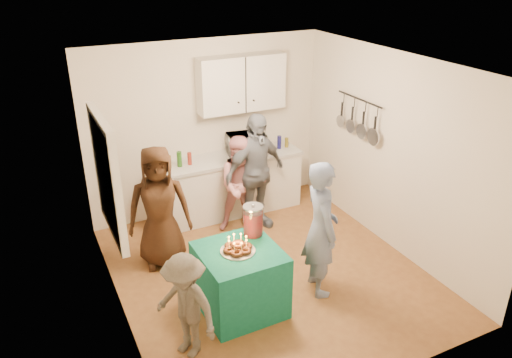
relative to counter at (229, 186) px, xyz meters
name	(u,v)px	position (x,y,z in m)	size (l,w,h in m)	color
floor	(268,272)	(-0.20, -1.70, -0.43)	(4.00, 4.00, 0.00)	brown
ceiling	(271,66)	(-0.20, -1.70, 2.17)	(4.00, 4.00, 0.00)	white
back_wall	(207,128)	(-0.20, 0.30, 0.87)	(3.60, 3.60, 0.00)	silver
left_wall	(111,211)	(-2.00, -1.70, 0.87)	(4.00, 4.00, 0.00)	silver
right_wall	(392,153)	(1.60, -1.70, 0.87)	(4.00, 4.00, 0.00)	silver
window_night	(105,177)	(-1.97, -1.40, 1.12)	(0.04, 1.00, 1.20)	black
counter	(229,186)	(0.00, 0.00, 0.00)	(2.20, 0.58, 0.86)	white
countertop	(228,159)	(0.00, 0.00, 0.46)	(2.24, 0.62, 0.05)	beige
upper_cabinet	(241,83)	(0.30, 0.15, 1.52)	(1.30, 0.30, 0.80)	white
pot_rack	(357,117)	(1.52, -1.00, 1.17)	(0.12, 1.00, 0.60)	black
microwave	(246,144)	(0.30, 0.00, 0.64)	(0.56, 0.38, 0.31)	white
party_table	(240,280)	(-0.80, -2.17, -0.05)	(0.85, 0.85, 0.76)	#0F6951
donut_cake	(238,244)	(-0.82, -2.17, 0.42)	(0.38, 0.38, 0.18)	#381C0C
punch_jar	(253,221)	(-0.52, -1.93, 0.50)	(0.22, 0.22, 0.34)	red
man_birthday	(321,229)	(0.18, -2.24, 0.39)	(0.60, 0.39, 1.64)	#788AAF
woman_back_left	(159,207)	(-1.31, -0.90, 0.37)	(0.78, 0.51, 1.60)	#5A3319
woman_back_center	(242,185)	(-0.03, -0.57, 0.28)	(0.69, 0.53, 1.41)	#CD6B7E
woman_back_right	(255,173)	(0.16, -0.59, 0.43)	(1.01, 0.42, 1.72)	black
child_near_left	(186,306)	(-1.55, -2.56, 0.14)	(0.74, 0.42, 1.14)	#4E473E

